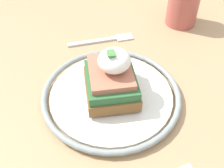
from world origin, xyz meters
TOP-DOWN VIEW (x-y plane):
  - dining_table at (0.00, 0.00)m, footprint 0.86×0.71m
  - plate at (0.01, 0.00)m, footprint 0.24×0.24m
  - sandwich at (0.01, 0.00)m, footprint 0.10×0.08m
  - fork at (-0.16, 0.01)m, footprint 0.03×0.14m
  - cup at (-0.21, 0.20)m, footprint 0.07×0.07m

SIDE VIEW (x-z plane):
  - dining_table at x=0.00m, z-range 0.23..0.95m
  - fork at x=-0.16m, z-range 0.72..0.73m
  - plate at x=0.01m, z-range 0.72..0.74m
  - sandwich at x=0.01m, z-range 0.73..0.81m
  - cup at x=-0.21m, z-range 0.72..0.82m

